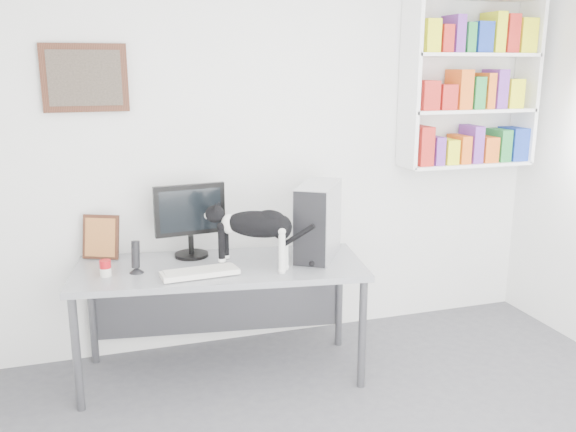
{
  "coord_description": "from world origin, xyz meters",
  "views": [
    {
      "loc": [
        -1.26,
        -2.12,
        1.98
      ],
      "look_at": [
        -0.11,
        1.53,
        1.03
      ],
      "focal_mm": 38.0,
      "sensor_mm": 36.0,
      "label": 1
    }
  ],
  "objects_px": {
    "bookshelf": "(470,83)",
    "leaning_print": "(101,236)",
    "desk": "(222,321)",
    "keyboard": "(200,272)",
    "pc_tower": "(318,221)",
    "soup_can": "(106,268)",
    "speaker": "(136,256)",
    "monitor": "(190,220)",
    "cat": "(255,239)"
  },
  "relations": [
    {
      "from": "bookshelf",
      "to": "leaning_print",
      "type": "xyz_separation_m",
      "value": [
        -2.68,
        0.02,
        -0.95
      ]
    },
    {
      "from": "desk",
      "to": "keyboard",
      "type": "bearing_deg",
      "value": -127.9
    },
    {
      "from": "pc_tower",
      "to": "soup_can",
      "type": "relative_size",
      "value": 4.93
    },
    {
      "from": "keyboard",
      "to": "pc_tower",
      "type": "relative_size",
      "value": 0.94
    },
    {
      "from": "pc_tower",
      "to": "keyboard",
      "type": "bearing_deg",
      "value": -137.31
    },
    {
      "from": "keyboard",
      "to": "speaker",
      "type": "bearing_deg",
      "value": 151.7
    },
    {
      "from": "bookshelf",
      "to": "monitor",
      "type": "distance_m",
      "value": 2.28
    },
    {
      "from": "bookshelf",
      "to": "speaker",
      "type": "height_order",
      "value": "bookshelf"
    },
    {
      "from": "pc_tower",
      "to": "leaning_print",
      "type": "height_order",
      "value": "pc_tower"
    },
    {
      "from": "desk",
      "to": "soup_can",
      "type": "relative_size",
      "value": 18.31
    },
    {
      "from": "desk",
      "to": "cat",
      "type": "relative_size",
      "value": 2.89
    },
    {
      "from": "speaker",
      "to": "cat",
      "type": "bearing_deg",
      "value": 11.53
    },
    {
      "from": "bookshelf",
      "to": "desk",
      "type": "bearing_deg",
      "value": -169.67
    },
    {
      "from": "leaning_print",
      "to": "soup_can",
      "type": "height_order",
      "value": "leaning_print"
    },
    {
      "from": "desk",
      "to": "speaker",
      "type": "distance_m",
      "value": 0.7
    },
    {
      "from": "bookshelf",
      "to": "soup_can",
      "type": "bearing_deg",
      "value": -172.48
    },
    {
      "from": "cat",
      "to": "desk",
      "type": "bearing_deg",
      "value": 178.09
    },
    {
      "from": "monitor",
      "to": "pc_tower",
      "type": "height_order",
      "value": "monitor"
    },
    {
      "from": "monitor",
      "to": "keyboard",
      "type": "height_order",
      "value": "monitor"
    },
    {
      "from": "monitor",
      "to": "soup_can",
      "type": "distance_m",
      "value": 0.63
    },
    {
      "from": "keyboard",
      "to": "bookshelf",
      "type": "bearing_deg",
      "value": 9.46
    },
    {
      "from": "keyboard",
      "to": "leaning_print",
      "type": "height_order",
      "value": "leaning_print"
    },
    {
      "from": "desk",
      "to": "leaning_print",
      "type": "bearing_deg",
      "value": 160.27
    },
    {
      "from": "pc_tower",
      "to": "soup_can",
      "type": "height_order",
      "value": "pc_tower"
    },
    {
      "from": "desk",
      "to": "bookshelf",
      "type": "bearing_deg",
      "value": 18.74
    },
    {
      "from": "monitor",
      "to": "soup_can",
      "type": "relative_size",
      "value": 5.0
    },
    {
      "from": "bookshelf",
      "to": "cat",
      "type": "relative_size",
      "value": 1.98
    },
    {
      "from": "bookshelf",
      "to": "leaning_print",
      "type": "distance_m",
      "value": 2.84
    },
    {
      "from": "leaning_print",
      "to": "cat",
      "type": "xyz_separation_m",
      "value": [
        0.9,
        -0.51,
        0.04
      ]
    },
    {
      "from": "bookshelf",
      "to": "keyboard",
      "type": "bearing_deg",
      "value": -166.6
    },
    {
      "from": "desk",
      "to": "pc_tower",
      "type": "height_order",
      "value": "pc_tower"
    },
    {
      "from": "bookshelf",
      "to": "speaker",
      "type": "bearing_deg",
      "value": -172.1
    },
    {
      "from": "cat",
      "to": "leaning_print",
      "type": "bearing_deg",
      "value": -177.5
    },
    {
      "from": "bookshelf",
      "to": "speaker",
      "type": "relative_size",
      "value": 5.98
    },
    {
      "from": "pc_tower",
      "to": "soup_can",
      "type": "distance_m",
      "value": 1.36
    },
    {
      "from": "leaning_print",
      "to": "soup_can",
      "type": "xyz_separation_m",
      "value": [
        0.01,
        -0.37,
        -0.1
      ]
    },
    {
      "from": "bookshelf",
      "to": "monitor",
      "type": "bearing_deg",
      "value": -176.81
    },
    {
      "from": "speaker",
      "to": "leaning_print",
      "type": "bearing_deg",
      "value": 141.27
    },
    {
      "from": "leaning_print",
      "to": "soup_can",
      "type": "distance_m",
      "value": 0.38
    },
    {
      "from": "desk",
      "to": "speaker",
      "type": "bearing_deg",
      "value": -173.22
    },
    {
      "from": "speaker",
      "to": "pc_tower",
      "type": "bearing_deg",
      "value": 22.18
    },
    {
      "from": "bookshelf",
      "to": "cat",
      "type": "distance_m",
      "value": 2.05
    },
    {
      "from": "cat",
      "to": "speaker",
      "type": "bearing_deg",
      "value": -159.78
    },
    {
      "from": "monitor",
      "to": "leaning_print",
      "type": "height_order",
      "value": "monitor"
    },
    {
      "from": "leaning_print",
      "to": "bookshelf",
      "type": "bearing_deg",
      "value": 23.99
    },
    {
      "from": "keyboard",
      "to": "pc_tower",
      "type": "bearing_deg",
      "value": 5.91
    },
    {
      "from": "cat",
      "to": "pc_tower",
      "type": "bearing_deg",
      "value": 47.41
    },
    {
      "from": "leaning_print",
      "to": "cat",
      "type": "bearing_deg",
      "value": -5.09
    },
    {
      "from": "desk",
      "to": "speaker",
      "type": "relative_size",
      "value": 8.7
    },
    {
      "from": "soup_can",
      "to": "desk",
      "type": "bearing_deg",
      "value": -0.64
    }
  ]
}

